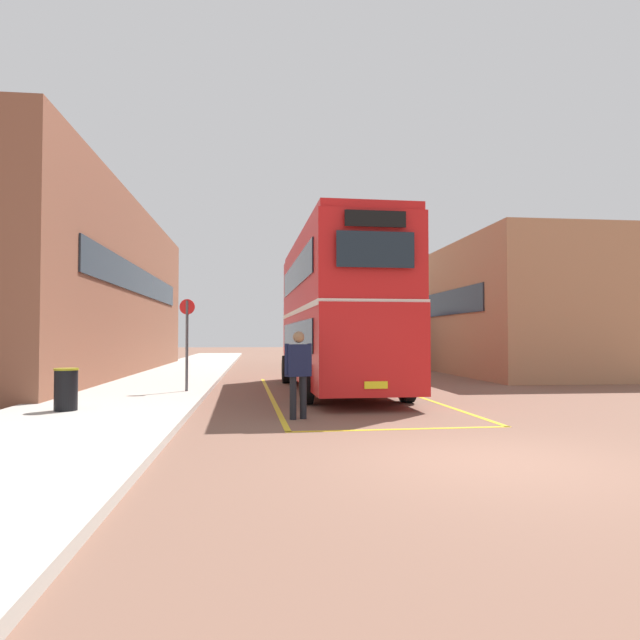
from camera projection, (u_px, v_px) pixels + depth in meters
name	position (u px, v px, depth m)	size (l,w,h in m)	color
ground_plane	(336.00, 379.00, 21.86)	(135.60, 135.60, 0.00)	brown
sidewalk_left	(176.00, 375.00, 23.51)	(4.00, 57.60, 0.14)	#B2ADA3
brick_building_left	(74.00, 290.00, 23.81)	(5.72, 22.72, 7.37)	brown
depot_building_right	(494.00, 312.00, 27.57)	(6.30, 16.26, 5.84)	#AD7A56
double_decker_bus	(336.00, 310.00, 17.22)	(3.06, 10.38, 4.75)	black
single_deck_bus	(353.00, 337.00, 32.47)	(3.59, 9.21, 3.02)	black
pedestrian_boarding	(298.00, 368.00, 11.33)	(0.57, 0.38, 1.79)	black
litter_bin	(66.00, 389.00, 11.58)	(0.49, 0.49, 0.88)	black
bus_stop_sign	(187.00, 336.00, 15.77)	(0.44, 0.11, 2.62)	#4C4C51
bay_marking_yellow	(347.00, 398.00, 15.23)	(4.55, 12.42, 0.01)	gold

